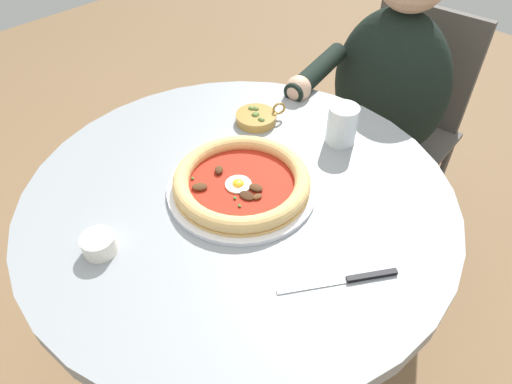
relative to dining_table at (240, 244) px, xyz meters
name	(u,v)px	position (x,y,z in m)	size (l,w,h in m)	color
ground_plane	(245,363)	(0.00, 0.00, -0.60)	(6.00, 6.00, 0.02)	brown
dining_table	(240,244)	(0.00, 0.00, 0.00)	(0.91, 0.91, 0.76)	gray
pizza_on_plate	(241,182)	(0.00, -0.01, 0.19)	(0.32, 0.32, 0.04)	white
water_glass	(342,126)	(-0.05, -0.29, 0.21)	(0.07, 0.07, 0.09)	silver
steak_knife	(355,278)	(-0.31, 0.01, 0.17)	(0.13, 0.19, 0.01)	silver
ramekin_capers	(99,244)	(0.07, 0.29, 0.19)	(0.06, 0.06, 0.04)	white
olive_pan	(257,117)	(0.15, -0.21, 0.18)	(0.10, 0.12, 0.05)	olive
diner_person	(377,138)	(0.06, -0.69, -0.09)	(0.38, 0.51, 1.11)	#282833
cafe_chair_diner	(399,114)	(0.07, -0.84, -0.07)	(0.44, 0.44, 0.86)	#504A45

